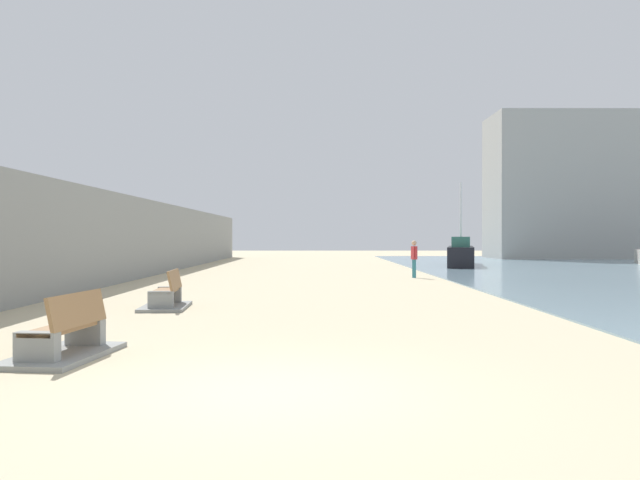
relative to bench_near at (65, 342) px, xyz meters
name	(u,v)px	position (x,y,z in m)	size (l,w,h in m)	color
ground_plane	(303,282)	(3.23, 15.90, -0.23)	(120.00, 120.00, 0.00)	#C6B793
seawall	(116,238)	(-4.27, 15.90, 1.53)	(0.80, 64.00, 3.53)	gray
bench_near	(65,342)	(0.00, 0.00, 0.00)	(1.33, 2.21, 0.98)	gray
bench_far	(167,299)	(-0.05, 6.64, 0.00)	(1.25, 2.18, 0.98)	gray
person_walking	(414,256)	(8.11, 18.59, 0.73)	(0.26, 0.52, 1.66)	teal
boat_nearest	(461,254)	(12.72, 29.67, 0.53)	(3.25, 8.11, 5.21)	black
harbor_building	(562,187)	(24.56, 43.90, 5.83)	(12.00, 6.00, 12.12)	#9E9E99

